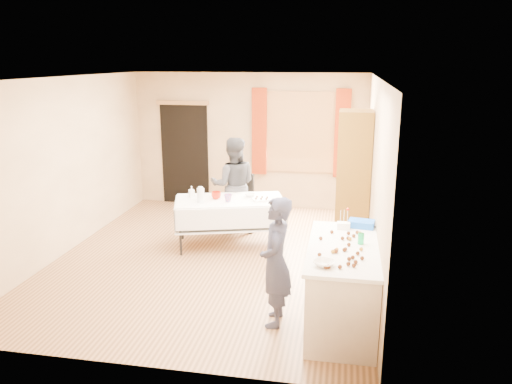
% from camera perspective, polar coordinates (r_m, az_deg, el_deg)
% --- Properties ---
extents(floor, '(4.50, 5.50, 0.02)m').
position_cam_1_polar(floor, '(7.49, -4.88, -7.50)').
color(floor, '#9E7047').
rests_on(floor, ground).
extents(ceiling, '(4.50, 5.50, 0.02)m').
position_cam_1_polar(ceiling, '(6.92, -5.37, 12.97)').
color(ceiling, white).
rests_on(ceiling, floor).
extents(wall_back, '(4.50, 0.02, 2.60)m').
position_cam_1_polar(wall_back, '(9.73, -0.81, 5.85)').
color(wall_back, tan).
rests_on(wall_back, floor).
extents(wall_front, '(4.50, 0.02, 2.60)m').
position_cam_1_polar(wall_front, '(4.59, -14.24, -5.20)').
color(wall_front, tan).
rests_on(wall_front, floor).
extents(wall_left, '(0.02, 5.50, 2.60)m').
position_cam_1_polar(wall_left, '(7.98, -20.98, 2.82)').
color(wall_left, tan).
rests_on(wall_left, floor).
extents(wall_right, '(0.02, 5.50, 2.60)m').
position_cam_1_polar(wall_right, '(6.86, 13.44, 1.53)').
color(wall_right, tan).
rests_on(wall_right, floor).
extents(window_frame, '(1.32, 0.06, 1.52)m').
position_cam_1_polar(window_frame, '(9.52, 5.09, 6.81)').
color(window_frame, olive).
rests_on(window_frame, wall_back).
extents(window_pane, '(1.20, 0.02, 1.40)m').
position_cam_1_polar(window_pane, '(9.51, 5.09, 6.79)').
color(window_pane, white).
rests_on(window_pane, wall_back).
extents(curtain_left, '(0.28, 0.06, 1.65)m').
position_cam_1_polar(curtain_left, '(9.57, 0.38, 6.91)').
color(curtain_left, maroon).
rests_on(curtain_left, wall_back).
extents(curtain_right, '(0.28, 0.06, 1.65)m').
position_cam_1_polar(curtain_right, '(9.43, 9.82, 6.57)').
color(curtain_right, maroon).
rests_on(curtain_right, wall_back).
extents(doorway, '(0.95, 0.04, 2.00)m').
position_cam_1_polar(doorway, '(10.08, -8.13, 4.29)').
color(doorway, black).
rests_on(doorway, floor).
extents(door_lintel, '(1.05, 0.06, 0.08)m').
position_cam_1_polar(door_lintel, '(9.92, -8.40, 10.06)').
color(door_lintel, olive).
rests_on(door_lintel, wall_back).
extents(cabinet, '(0.50, 0.60, 2.11)m').
position_cam_1_polar(cabinet, '(7.77, 11.03, 1.37)').
color(cabinet, brown).
rests_on(cabinet, floor).
extents(counter, '(0.77, 1.62, 0.91)m').
position_cam_1_polar(counter, '(5.62, 9.85, -10.48)').
color(counter, beige).
rests_on(counter, floor).
extents(party_table, '(1.85, 1.30, 0.75)m').
position_cam_1_polar(party_table, '(7.79, -2.98, -2.99)').
color(party_table, black).
rests_on(party_table, floor).
extents(chair, '(0.50, 0.50, 0.94)m').
position_cam_1_polar(chair, '(8.66, -1.88, -2.26)').
color(chair, black).
rests_on(chair, floor).
extents(girl, '(0.57, 0.42, 1.45)m').
position_cam_1_polar(girl, '(5.44, 2.27, -8.00)').
color(girl, '#23253C').
rests_on(girl, floor).
extents(woman, '(1.02, 0.92, 1.61)m').
position_cam_1_polar(woman, '(8.35, -2.59, 0.81)').
color(woman, black).
rests_on(woman, floor).
extents(soda_can, '(0.07, 0.07, 0.12)m').
position_cam_1_polar(soda_can, '(5.52, 11.90, -5.23)').
color(soda_can, '#109A4B').
rests_on(soda_can, counter).
extents(mixing_bowl, '(0.36, 0.36, 0.05)m').
position_cam_1_polar(mixing_bowl, '(4.92, 7.79, -8.06)').
color(mixing_bowl, white).
rests_on(mixing_bowl, counter).
extents(foam_block, '(0.15, 0.10, 0.08)m').
position_cam_1_polar(foam_block, '(5.96, 9.97, -3.82)').
color(foam_block, white).
rests_on(foam_block, counter).
extents(blue_basket, '(0.33, 0.24, 0.08)m').
position_cam_1_polar(blue_basket, '(6.07, 11.95, -3.56)').
color(blue_basket, blue).
rests_on(blue_basket, counter).
extents(pitcher, '(0.15, 0.15, 0.22)m').
position_cam_1_polar(pitcher, '(7.54, -6.34, -0.39)').
color(pitcher, silver).
rests_on(pitcher, party_table).
extents(cup_red, '(0.25, 0.25, 0.12)m').
position_cam_1_polar(cup_red, '(7.72, -4.58, -0.38)').
color(cup_red, '#AF1705').
rests_on(cup_red, party_table).
extents(cup_rainbow, '(0.24, 0.24, 0.11)m').
position_cam_1_polar(cup_rainbow, '(7.56, -3.22, -0.69)').
color(cup_rainbow, red).
rests_on(cup_rainbow, party_table).
extents(small_bowl, '(0.16, 0.16, 0.05)m').
position_cam_1_polar(small_bowl, '(7.84, -0.70, -0.34)').
color(small_bowl, white).
rests_on(small_bowl, party_table).
extents(pastry_tray, '(0.34, 0.31, 0.02)m').
position_cam_1_polar(pastry_tray, '(7.65, 0.65, -0.85)').
color(pastry_tray, white).
rests_on(pastry_tray, party_table).
extents(bottle, '(0.15, 0.15, 0.17)m').
position_cam_1_polar(bottle, '(7.86, -7.37, 0.04)').
color(bottle, white).
rests_on(bottle, party_table).
extents(cake_balls, '(0.48, 1.10, 0.04)m').
position_cam_1_polar(cake_balls, '(5.31, 10.09, -6.43)').
color(cake_balls, '#3F2314').
rests_on(cake_balls, counter).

